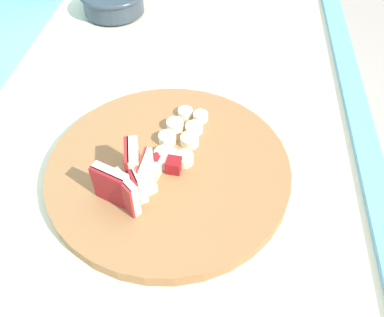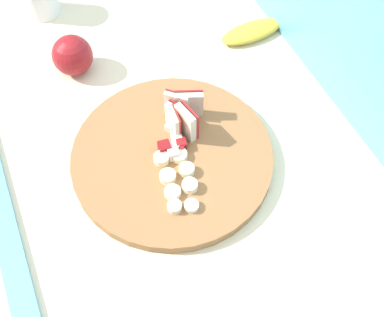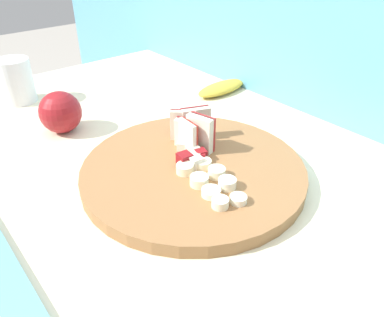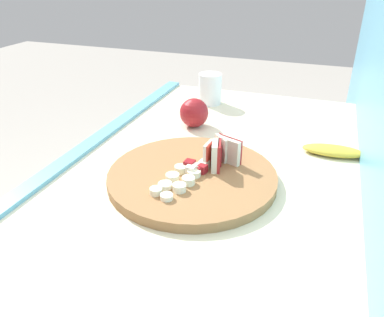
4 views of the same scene
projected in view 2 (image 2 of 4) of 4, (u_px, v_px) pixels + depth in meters
ground at (185, 308)px, 1.63m from camera, size 10.00×10.00×0.00m
tiled_countertop at (183, 257)px, 1.25m from camera, size 1.32×0.67×0.91m
tile_backsplash at (319, 166)px, 1.14m from camera, size 2.40×0.04×1.34m
cutting_board at (172, 157)px, 0.87m from camera, size 0.36×0.36×0.02m
apple_wedge_fan at (183, 113)px, 0.87m from camera, size 0.09×0.08×0.06m
apple_dice_pile at (174, 145)px, 0.86m from camera, size 0.08×0.05×0.02m
banana_slice_rows at (177, 178)px, 0.82m from camera, size 0.13×0.07×0.01m
banana_peel at (252, 32)px, 1.04m from camera, size 0.06×0.15×0.02m
whole_apple at (72, 55)px, 0.96m from camera, size 0.08×0.08×0.08m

